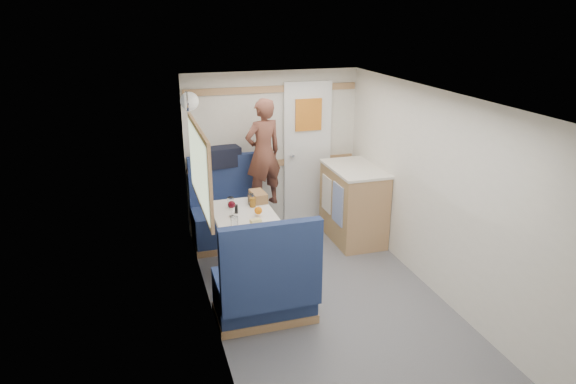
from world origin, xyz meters
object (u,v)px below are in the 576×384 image
object	(u,v)px
tumbler_left	(234,223)
dinette_table	(244,227)
duffel_bag	(219,157)
salt_grinder	(232,205)
wine_glass	(232,205)
beer_glass	(253,202)
galley_counter	(353,203)
dome_light	(189,101)
pepper_grinder	(236,209)
tumbler_right	(251,199)
person	(263,153)
tray	(265,225)
bench_far	(230,220)
bench_near	(266,291)
orange_fruit	(258,210)
tumbler_mid	(231,202)
cheese_block	(256,221)
bread_loaf	(258,196)

from	to	relation	value
tumbler_left	dinette_table	bearing A→B (deg)	64.43
duffel_bag	salt_grinder	size ratio (longest dim) A/B	5.17
wine_glass	beer_glass	distance (m)	0.34
galley_counter	dome_light	bearing A→B (deg)	170.82
salt_grinder	pepper_grinder	bearing A→B (deg)	-80.14
tumbler_left	tumbler_right	size ratio (longest dim) A/B	1.06
person	pepper_grinder	bearing A→B (deg)	42.20
tray	tumbler_left	size ratio (longest dim) A/B	2.67
duffel_bag	pepper_grinder	xyz separation A→B (m)	(-0.02, -1.09, -0.25)
bench_far	dome_light	distance (m)	1.50
bench_near	tray	xyz separation A→B (m)	(0.13, 0.50, 0.43)
bench_near	orange_fruit	world-z (taller)	bench_near
orange_fruit	tumbler_left	bearing A→B (deg)	-140.58
tumbler_mid	wine_glass	bearing A→B (deg)	-97.94
cheese_block	bread_loaf	size ratio (longest dim) A/B	0.41
wine_glass	pepper_grinder	distance (m)	0.12
cheese_block	salt_grinder	size ratio (longest dim) A/B	1.11
dinette_table	pepper_grinder	world-z (taller)	pepper_grinder
tumbler_mid	salt_grinder	size ratio (longest dim) A/B	1.17
bench_near	dinette_table	bearing A→B (deg)	90.00
bench_near	tumbler_right	size ratio (longest dim) A/B	9.20
galley_counter	salt_grinder	xyz separation A→B (m)	(-1.56, -0.40, 0.30)
galley_counter	tumbler_left	world-z (taller)	galley_counter
galley_counter	duffel_bag	world-z (taller)	duffel_bag
person	beer_glass	distance (m)	0.85
tray	orange_fruit	size ratio (longest dim) A/B	4.03
bread_loaf	pepper_grinder	bearing A→B (deg)	-137.23
tray	bread_loaf	world-z (taller)	bread_loaf
galley_counter	tray	bearing A→B (deg)	-145.61
bench_near	orange_fruit	distance (m)	0.90
person	bench_near	bearing A→B (deg)	58.97
bread_loaf	dome_light	bearing A→B (deg)	138.31
dome_light	galley_counter	size ratio (longest dim) A/B	0.22
duffel_bag	tumbler_left	xyz separation A→B (m)	(-0.12, -1.47, -0.24)
wine_glass	tumbler_right	size ratio (longest dim) A/B	1.47
wine_glass	beer_glass	size ratio (longest dim) A/B	1.69
dinette_table	tumbler_left	bearing A→B (deg)	-115.57
duffel_bag	beer_glass	size ratio (longest dim) A/B	4.92
wine_glass	tumbler_left	bearing A→B (deg)	-96.40
dome_light	cheese_block	xyz separation A→B (m)	(0.44, -1.17, -0.99)
pepper_grinder	salt_grinder	distance (m)	0.12
dome_light	beer_glass	world-z (taller)	dome_light
tray	tumbler_left	distance (m)	0.30
cheese_block	salt_grinder	world-z (taller)	salt_grinder
tumbler_mid	dinette_table	bearing A→B (deg)	-65.41
bench_near	tumbler_mid	size ratio (longest dim) A/B	9.53
tray	orange_fruit	bearing A→B (deg)	91.06
galley_counter	duffel_bag	bearing A→B (deg)	159.39
person	tumbler_right	world-z (taller)	person
person	tumbler_mid	xyz separation A→B (m)	(-0.53, -0.67, -0.32)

